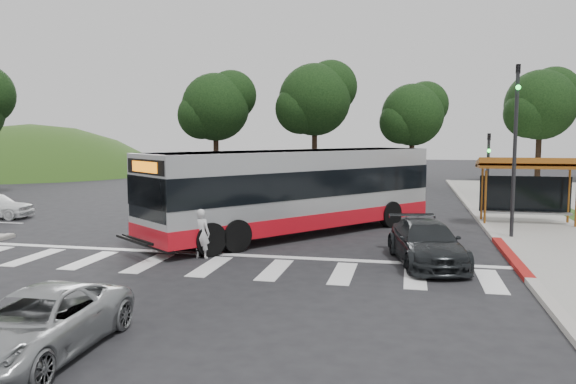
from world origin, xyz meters
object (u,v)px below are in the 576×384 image
(transit_bus, at_px, (297,192))
(pedestrian, at_px, (201,234))
(dark_sedan, at_px, (426,243))
(silver_suv_south, at_px, (37,324))

(transit_bus, bearing_deg, pedestrian, -75.15)
(pedestrian, bearing_deg, dark_sedan, -166.46)
(transit_bus, distance_m, silver_suv_south, 13.31)
(pedestrian, height_order, silver_suv_south, pedestrian)
(transit_bus, height_order, dark_sedan, transit_bus)
(pedestrian, xyz_separation_m, silver_suv_south, (-0.01, -8.12, -0.22))
(pedestrian, bearing_deg, silver_suv_south, 97.81)
(pedestrian, xyz_separation_m, dark_sedan, (7.01, 0.70, -0.15))
(dark_sedan, relative_size, silver_suv_south, 1.07)
(transit_bus, bearing_deg, silver_suv_south, -61.19)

